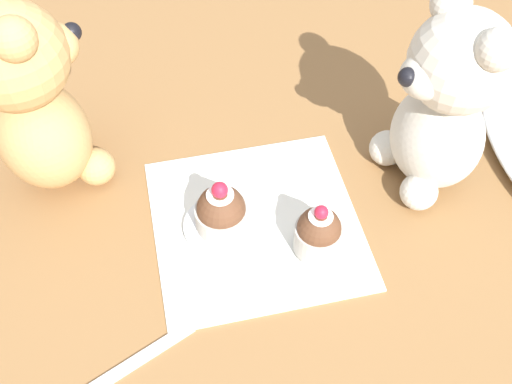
% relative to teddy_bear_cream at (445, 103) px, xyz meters
% --- Properties ---
extents(ground_plane, '(4.00, 4.00, 0.00)m').
position_rel_teddy_bear_cream_xyz_m(ground_plane, '(0.03, -0.20, -0.11)').
color(ground_plane, olive).
extents(knitted_placemat, '(0.22, 0.22, 0.01)m').
position_rel_teddy_bear_cream_xyz_m(knitted_placemat, '(0.03, -0.20, -0.11)').
color(knitted_placemat, silver).
rests_on(knitted_placemat, ground_plane).
extents(teddy_bear_cream, '(0.12, 0.12, 0.22)m').
position_rel_teddy_bear_cream_xyz_m(teddy_bear_cream, '(0.00, 0.00, 0.00)').
color(teddy_bear_cream, beige).
rests_on(teddy_bear_cream, ground_plane).
extents(teddy_bear_tan, '(0.14, 0.14, 0.23)m').
position_rel_teddy_bear_cream_xyz_m(teddy_bear_tan, '(-0.09, -0.41, 0.00)').
color(teddy_bear_tan, tan).
rests_on(teddy_bear_tan, ground_plane).
extents(cupcake_near_cream_bear, '(0.05, 0.05, 0.07)m').
position_rel_teddy_bear_cream_xyz_m(cupcake_near_cream_bear, '(0.08, -0.15, -0.08)').
color(cupcake_near_cream_bear, '#B2ADA3').
rests_on(cupcake_near_cream_bear, knitted_placemat).
extents(saucer_plate, '(0.08, 0.08, 0.01)m').
position_rel_teddy_bear_cream_xyz_m(saucer_plate, '(0.03, -0.24, -0.10)').
color(saucer_plate, silver).
rests_on(saucer_plate, knitted_placemat).
extents(cupcake_near_tan_bear, '(0.06, 0.06, 0.07)m').
position_rel_teddy_bear_cream_xyz_m(cupcake_near_tan_bear, '(0.03, -0.24, -0.08)').
color(cupcake_near_tan_bear, '#B2ADA3').
rests_on(cupcake_near_tan_bear, saucer_plate).
extents(teaspoon, '(0.06, 0.12, 0.01)m').
position_rel_teddy_bear_cream_xyz_m(teaspoon, '(0.16, -0.35, -0.11)').
color(teaspoon, silver).
rests_on(teaspoon, ground_plane).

